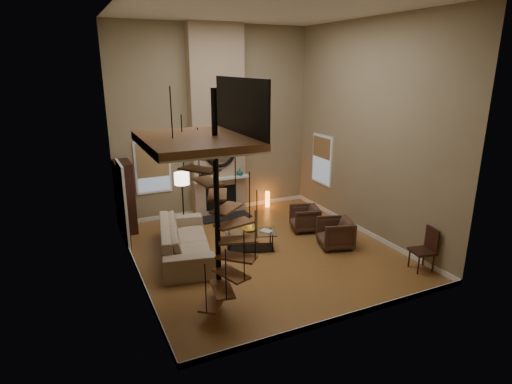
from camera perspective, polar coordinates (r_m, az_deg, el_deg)
name	(u,v)px	position (r m, az deg, el deg)	size (l,w,h in m)	color
ground	(263,251)	(10.40, 0.95, -8.01)	(6.00, 6.50, 0.01)	#AD7538
back_wall	(215,123)	(12.53, -5.62, 9.38)	(6.00, 0.02, 5.50)	#907F5D
front_wall	(353,171)	(6.86, 13.07, 2.75)	(6.00, 0.02, 5.50)	#907F5D
left_wall	(127,151)	(8.70, -17.10, 5.38)	(0.02, 6.50, 5.50)	#907F5D
right_wall	(369,131)	(11.20, 15.08, 7.99)	(0.02, 6.50, 5.50)	#907F5D
ceiling	(264,9)	(9.49, 1.12, 23.67)	(6.00, 6.50, 0.01)	silver
baseboard_back	(217,209)	(13.15, -5.27, -2.32)	(6.00, 0.02, 0.12)	white
baseboard_front	(343,318)	(7.95, 11.69, -16.38)	(6.00, 0.02, 0.12)	white
baseboard_left	(139,273)	(9.57, -15.64, -10.58)	(0.02, 6.50, 0.12)	white
baseboard_right	(361,229)	(11.89, 14.05, -4.91)	(0.02, 6.50, 0.12)	white
chimney_breast	(217,123)	(12.36, -5.32, 9.28)	(1.60, 0.38, 5.50)	tan
hearth	(225,217)	(12.57, -4.21, -3.41)	(1.50, 0.60, 0.04)	black
firebox	(221,197)	(12.66, -4.74, -0.74)	(0.95, 0.02, 0.72)	black
mantel	(222,179)	(12.41, -4.67, 1.79)	(1.70, 0.18, 0.06)	white
mirror_frame	(220,152)	(12.29, -4.86, 5.46)	(0.94, 0.94, 0.10)	black
mirror_disc	(220,152)	(12.29, -4.88, 5.47)	(0.80, 0.80, 0.01)	white
vase_left	(203,176)	(12.24, -7.17, 2.24)	(0.24, 0.24, 0.25)	black
vase_right	(240,172)	(12.63, -2.20, 2.73)	(0.20, 0.20, 0.21)	#17504B
window_back	(153,166)	(12.22, -13.85, 3.39)	(1.02, 0.06, 1.52)	white
window_right	(322,159)	(12.96, 8.96, 4.46)	(0.06, 1.02, 1.52)	white
entry_door	(124,205)	(10.86, -17.54, -1.75)	(0.10, 1.05, 2.16)	white
loft	(201,137)	(7.08, -7.50, 7.48)	(1.70, 2.20, 1.09)	brown
spiral_stair	(218,216)	(7.54, -5.20, -3.29)	(1.47, 1.47, 4.06)	black
hutch	(125,197)	(11.86, -17.35, -0.68)	(0.41, 0.88, 1.97)	#331711
sofa	(184,240)	(10.15, -9.74, -6.44)	(2.84, 1.11, 0.83)	tan
armchair_near	(307,218)	(11.58, 6.96, -3.54)	(0.72, 0.74, 0.67)	#492E21
armchair_far	(338,233)	(10.70, 11.11, -5.51)	(0.78, 0.81, 0.73)	#492E21
coffee_table	(250,238)	(10.38, -0.76, -6.30)	(1.38, 1.01, 0.46)	silver
bowl	(250,229)	(10.34, -0.88, -5.12)	(0.40, 0.40, 0.10)	gold
book	(266,231)	(10.33, 1.36, -5.36)	(0.21, 0.28, 0.03)	gray
floor_lamp	(182,184)	(11.08, -10.03, 1.14)	(0.39, 0.39, 1.70)	black
accent_lamp	(267,199)	(13.42, 1.56, -0.99)	(0.14, 0.14, 0.51)	orange
side_chair	(426,247)	(10.03, 22.13, -6.99)	(0.55, 0.55, 0.99)	#331711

